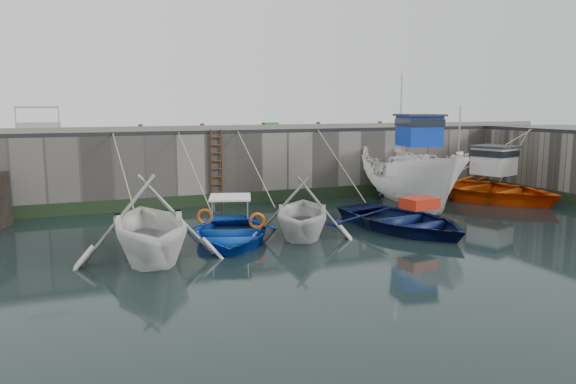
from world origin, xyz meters
name	(u,v)px	position (x,y,z in m)	size (l,w,h in m)	color
ground	(383,261)	(0.00, 0.00, 0.00)	(120.00, 120.00, 0.00)	black
quay_back	(244,163)	(0.00, 12.50, 1.50)	(30.00, 5.00, 3.00)	slate
road_back	(244,129)	(0.00, 12.50, 3.08)	(30.00, 5.00, 0.16)	black
kerb_back	(260,127)	(0.00, 10.15, 3.26)	(30.00, 0.30, 0.20)	slate
algae_back	(262,197)	(0.00, 9.96, 0.25)	(30.00, 0.08, 0.50)	black
ladder	(217,168)	(-2.00, 9.91, 1.59)	(0.51, 0.08, 3.20)	#3F1E0F
boat_near_white	(150,258)	(-5.86, 2.63, 0.00)	(4.29, 4.97, 2.62)	silver
boat_near_white_rope	(130,224)	(-5.86, 7.57, 0.00)	(0.04, 5.52, 3.10)	tan
boat_near_blue	(230,240)	(-3.18, 3.89, 0.00)	(3.42, 4.79, 0.99)	#0C41BB
boat_near_blue_rope	(199,215)	(-3.18, 8.20, 0.00)	(0.04, 4.45, 3.10)	tan
boat_near_blacktrim	(302,235)	(-0.86, 3.58, 0.00)	(3.63, 4.20, 2.21)	silver
boat_near_blacktrim_rope	(258,211)	(-0.86, 8.04, 0.00)	(0.04, 4.71, 3.10)	tan
boat_near_navy	(402,229)	(2.71, 3.20, 0.00)	(3.95, 5.52, 1.14)	#0A1441
boat_near_navy_rope	(340,206)	(2.71, 7.85, 0.00)	(0.04, 5.03, 3.10)	tan
boat_far_white	(411,177)	(5.53, 6.87, 1.21)	(3.96, 7.87, 5.90)	silver
boat_far_orange	(481,188)	(9.51, 7.22, 0.49)	(7.25, 8.55, 4.51)	#FF590D
fish_crate	(270,126)	(0.53, 10.33, 3.30)	(0.65, 0.39, 0.28)	#17811D
railing	(39,127)	(-8.75, 11.25, 3.36)	(1.60, 1.05, 1.00)	#A5A8AD
bollard_a	(141,128)	(-5.00, 10.25, 3.30)	(0.18, 0.18, 0.28)	#3F1E0F
bollard_b	(202,127)	(-2.50, 10.25, 3.30)	(0.18, 0.18, 0.28)	#3F1E0F
bollard_c	(264,126)	(0.20, 10.25, 3.30)	(0.18, 0.18, 0.28)	#3F1E0F
bollard_d	(318,125)	(2.80, 10.25, 3.30)	(0.18, 0.18, 0.28)	#3F1E0F
bollard_e	(380,124)	(6.00, 10.25, 3.30)	(0.18, 0.18, 0.28)	#3F1E0F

